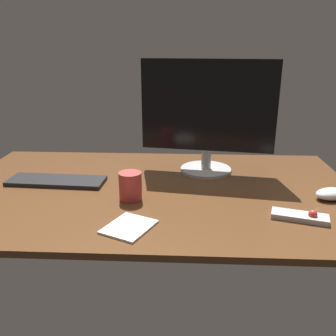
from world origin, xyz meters
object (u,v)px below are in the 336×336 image
(monitor, at_px, (208,113))
(computer_mouse, at_px, (331,194))
(keyboard, at_px, (56,181))
(notepad, at_px, (129,227))
(media_remote, at_px, (301,216))
(coffee_mug, at_px, (130,186))

(monitor, height_order, computer_mouse, monitor)
(keyboard, xyz_separation_m, notepad, (0.31, -0.32, -0.00))
(computer_mouse, bearing_deg, media_remote, -151.22)
(notepad, bearing_deg, computer_mouse, 19.94)
(monitor, xyz_separation_m, coffee_mug, (-0.26, -0.29, -0.19))
(computer_mouse, distance_m, coffee_mug, 0.65)
(keyboard, height_order, coffee_mug, coffee_mug)
(monitor, height_order, notepad, monitor)
(keyboard, bearing_deg, media_remote, -14.09)
(monitor, bearing_deg, coffee_mug, -123.60)
(computer_mouse, height_order, coffee_mug, coffee_mug)
(keyboard, height_order, media_remote, media_remote)
(computer_mouse, relative_size, notepad, 0.79)
(computer_mouse, bearing_deg, keyboard, 155.33)
(keyboard, bearing_deg, computer_mouse, -2.81)
(keyboard, distance_m, computer_mouse, 0.94)
(computer_mouse, height_order, media_remote, computer_mouse)
(keyboard, xyz_separation_m, media_remote, (0.80, -0.25, 0.00))
(media_remote, bearing_deg, keyboard, 179.10)
(coffee_mug, xyz_separation_m, notepad, (0.02, -0.19, -0.04))
(monitor, distance_m, coffee_mug, 0.43)
(media_remote, relative_size, coffee_mug, 1.82)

